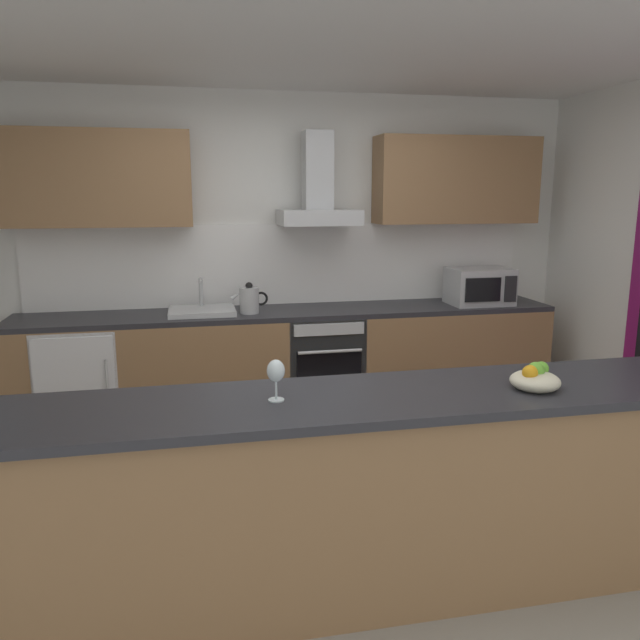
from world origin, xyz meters
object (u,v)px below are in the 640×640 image
(microwave, at_px, (480,286))
(wine_glass, at_px, (276,372))
(range_hood, at_px, (318,196))
(fruit_bowl, at_px, (535,379))
(oven, at_px, (321,363))
(kettle, at_px, (249,300))
(refrigerator, at_px, (82,381))
(sink, at_px, (202,310))

(microwave, distance_m, wine_glass, 3.01)
(range_hood, height_order, fruit_bowl, range_hood)
(wine_glass, bearing_deg, microwave, 48.06)
(oven, height_order, kettle, kettle)
(refrigerator, bearing_deg, range_hood, 4.12)
(refrigerator, xyz_separation_m, microwave, (3.17, -0.03, 0.62))
(microwave, bearing_deg, oven, 178.80)
(wine_glass, xyz_separation_m, fruit_bowl, (1.15, -0.08, -0.08))
(wine_glass, bearing_deg, kettle, 87.32)
(oven, bearing_deg, microwave, -1.20)
(microwave, distance_m, range_hood, 1.53)
(oven, relative_size, refrigerator, 0.94)
(wine_glass, bearing_deg, sink, 96.42)
(kettle, distance_m, wine_glass, 2.24)
(oven, distance_m, sink, 1.04)
(refrigerator, xyz_separation_m, fruit_bowl, (2.31, -2.34, 0.57))
(refrigerator, relative_size, sink, 1.70)
(oven, bearing_deg, kettle, -176.63)
(kettle, relative_size, range_hood, 0.40)
(microwave, relative_size, range_hood, 0.69)
(microwave, xyz_separation_m, wine_glass, (-2.01, -2.24, 0.02))
(refrigerator, bearing_deg, oven, 0.09)
(microwave, relative_size, kettle, 1.73)
(microwave, height_order, wine_glass, microwave)
(oven, relative_size, sink, 1.60)
(refrigerator, distance_m, sink, 1.04)
(refrigerator, height_order, range_hood, range_hood)
(range_hood, bearing_deg, refrigerator, -175.88)
(fruit_bowl, bearing_deg, oven, 101.43)
(sink, height_order, range_hood, range_hood)
(sink, bearing_deg, wine_glass, -83.58)
(microwave, bearing_deg, refrigerator, 179.55)
(refrigerator, relative_size, range_hood, 1.18)
(oven, distance_m, microwave, 1.46)
(kettle, xyz_separation_m, wine_glass, (-0.10, -2.23, 0.07))
(fruit_bowl, bearing_deg, sink, 120.86)
(oven, xyz_separation_m, sink, (-0.93, 0.01, 0.47))
(range_hood, xyz_separation_m, wine_glass, (-0.68, -2.40, -0.71))
(sink, bearing_deg, microwave, -0.98)
(microwave, xyz_separation_m, sink, (-2.27, 0.04, -0.12))
(sink, xyz_separation_m, range_hood, (0.93, 0.12, 0.86))
(refrigerator, relative_size, fruit_bowl, 3.86)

